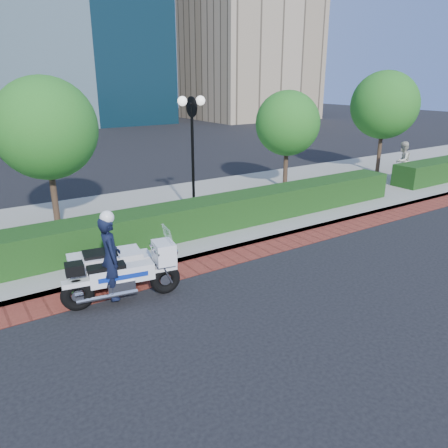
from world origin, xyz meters
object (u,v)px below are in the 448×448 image
police_motorcycle (114,266)px  tree_d (385,105)px  tree_b (46,129)px  tree_c (288,123)px  lamppost (192,138)px  pedestrian (402,161)px

police_motorcycle → tree_d: bearing=27.8°
tree_b → tree_c: size_ratio=1.14×
lamppost → pedestrian: (11.33, -0.56, -1.86)m
lamppost → police_motorcycle: size_ratio=1.53×
tree_b → tree_d: tree_d is taller
tree_b → pedestrian: bearing=-6.7°
pedestrian → tree_b: bearing=-15.6°
tree_c → tree_d: size_ratio=0.83×
lamppost → tree_d: tree_d is taller
tree_d → police_motorcycle: size_ratio=1.88×
police_motorcycle → pedestrian: size_ratio=1.45×
lamppost → police_motorcycle: 6.43m
lamppost → tree_b: (-4.50, 1.30, 0.48)m
lamppost → tree_d: 12.09m
tree_b → pedestrian: size_ratio=2.59×
tree_b → police_motorcycle: 5.98m
tree_c → tree_d: (6.50, 0.00, 0.56)m
police_motorcycle → pedestrian: (15.82, 3.49, 0.33)m
tree_d → pedestrian: bearing=-109.7°
tree_b → tree_c: bearing=-0.0°
tree_d → pedestrian: (-0.67, -1.86, -2.52)m
tree_b → tree_d: size_ratio=0.95×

